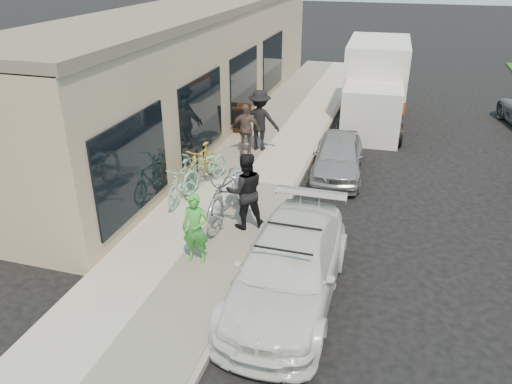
# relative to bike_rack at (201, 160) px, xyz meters

# --- Properties ---
(ground) EXTENTS (120.00, 120.00, 0.00)m
(ground) POSITION_rel_bike_rack_xyz_m (3.05, -2.73, -0.74)
(ground) COLOR black
(ground) RESTS_ON ground
(sidewalk) EXTENTS (3.00, 34.00, 0.15)m
(sidewalk) POSITION_rel_bike_rack_xyz_m (1.05, 0.27, -0.66)
(sidewalk) COLOR #B0AB9E
(sidewalk) RESTS_ON ground
(curb) EXTENTS (0.12, 34.00, 0.13)m
(curb) POSITION_rel_bike_rack_xyz_m (2.60, 0.27, -0.67)
(curb) COLOR gray
(curb) RESTS_ON ground
(storefront) EXTENTS (3.60, 20.00, 4.22)m
(storefront) POSITION_rel_bike_rack_xyz_m (-2.20, 5.25, 1.39)
(storefront) COLOR tan
(storefront) RESTS_ON ground
(bike_rack) EXTENTS (0.10, 0.69, 0.97)m
(bike_rack) POSITION_rel_bike_rack_xyz_m (0.00, 0.00, 0.00)
(bike_rack) COLOR black
(bike_rack) RESTS_ON sidewalk
(sandwich_board) EXTENTS (0.62, 0.63, 0.98)m
(sandwich_board) POSITION_rel_bike_rack_xyz_m (-0.18, 4.07, -0.09)
(sandwich_board) COLOR black
(sandwich_board) RESTS_ON sidewalk
(sedan_white) EXTENTS (1.85, 4.48, 1.34)m
(sedan_white) POSITION_rel_bike_rack_xyz_m (3.46, -4.22, -0.09)
(sedan_white) COLOR white
(sedan_white) RESTS_ON ground
(sedan_silver) EXTENTS (1.64, 3.52, 1.17)m
(sedan_silver) POSITION_rel_bike_rack_xyz_m (3.52, 1.74, -0.16)
(sedan_silver) COLOR #9D9DA2
(sedan_silver) RESTS_ON ground
(moving_truck) EXTENTS (2.42, 5.94, 2.88)m
(moving_truck) POSITION_rel_bike_rack_xyz_m (4.04, 7.43, 0.54)
(moving_truck) COLOR silver
(moving_truck) RESTS_ON ground
(tandem_bike) EXTENTS (0.95, 2.67, 1.40)m
(tandem_bike) POSITION_rel_bike_rack_xyz_m (1.47, -1.77, 0.11)
(tandem_bike) COLOR #BABABC
(tandem_bike) RESTS_ON sidewalk
(woman_rider) EXTENTS (0.57, 0.40, 1.48)m
(woman_rider) POSITION_rel_bike_rack_xyz_m (1.44, -3.76, 0.15)
(woman_rider) COLOR green
(woman_rider) RESTS_ON sidewalk
(man_standing) EXTENTS (1.09, 1.02, 1.79)m
(man_standing) POSITION_rel_bike_rack_xyz_m (1.96, -2.13, 0.31)
(man_standing) COLOR black
(man_standing) RESTS_ON sidewalk
(cruiser_bike_a) EXTENTS (0.49, 1.68, 1.01)m
(cruiser_bike_a) POSITION_rel_bike_rack_xyz_m (0.04, -1.34, -0.08)
(cruiser_bike_a) COLOR #82C2A9
(cruiser_bike_a) RESTS_ON sidewalk
(cruiser_bike_b) EXTENTS (1.13, 2.04, 1.02)m
(cruiser_bike_b) POSITION_rel_bike_rack_xyz_m (0.27, -0.31, -0.08)
(cruiser_bike_b) COLOR #82C2A9
(cruiser_bike_b) RESTS_ON sidewalk
(cruiser_bike_c) EXTENTS (0.66, 1.75, 1.03)m
(cruiser_bike_c) POSITION_rel_bike_rack_xyz_m (0.05, -0.07, -0.08)
(cruiser_bike_c) COLOR gold
(cruiser_bike_c) RESTS_ON sidewalk
(bystander_a) EXTENTS (1.26, 0.75, 1.91)m
(bystander_a) POSITION_rel_bike_rack_xyz_m (0.89, 2.74, 0.37)
(bystander_a) COLOR black
(bystander_a) RESTS_ON sidewalk
(bystander_b) EXTENTS (0.97, 0.50, 1.58)m
(bystander_b) POSITION_rel_bike_rack_xyz_m (0.57, 2.23, 0.20)
(bystander_b) COLOR brown
(bystander_b) RESTS_ON sidewalk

